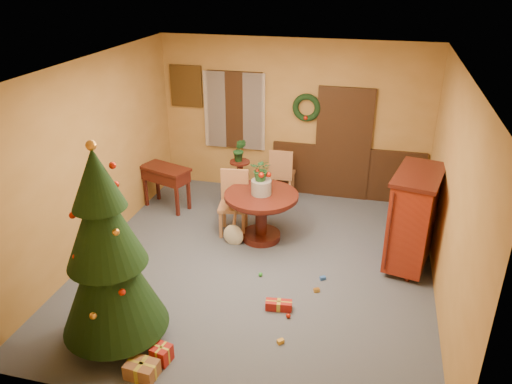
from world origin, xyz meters
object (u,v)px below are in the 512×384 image
(christmas_tree, at_px, (107,254))
(writing_desk, at_px, (166,177))
(chair_near, at_px, (234,200))
(sideboard, at_px, (413,217))
(dining_table, at_px, (261,208))

(christmas_tree, height_order, writing_desk, christmas_tree)
(chair_near, relative_size, christmas_tree, 0.42)
(christmas_tree, relative_size, writing_desk, 2.56)
(writing_desk, height_order, sideboard, sideboard)
(christmas_tree, bearing_deg, dining_table, 68.31)
(dining_table, xyz_separation_m, chair_near, (-0.50, 0.16, 0.00))
(sideboard, bearing_deg, writing_desk, 168.20)
(dining_table, height_order, writing_desk, dining_table)
(dining_table, distance_m, writing_desk, 2.04)
(dining_table, height_order, sideboard, sideboard)
(dining_table, distance_m, sideboard, 2.29)
(sideboard, bearing_deg, christmas_tree, -142.93)
(chair_near, height_order, writing_desk, chair_near)
(christmas_tree, height_order, sideboard, christmas_tree)
(christmas_tree, distance_m, writing_desk, 3.56)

